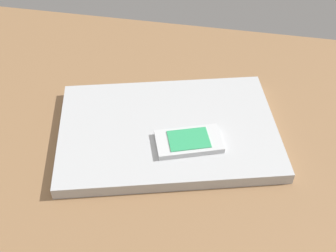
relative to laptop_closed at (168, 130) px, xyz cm
name	(u,v)px	position (x,y,z in cm)	size (l,w,h in cm)	color
desk_surface	(125,158)	(-6.14, -5.05, -2.50)	(120.00, 80.00, 3.00)	olive
laptop_closed	(168,130)	(0.00, 0.00, 0.00)	(35.40, 23.68, 2.01)	#B7BABC
cell_phone_on_laptop	(189,141)	(3.91, -3.28, 1.50)	(11.54, 8.85, 1.05)	silver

